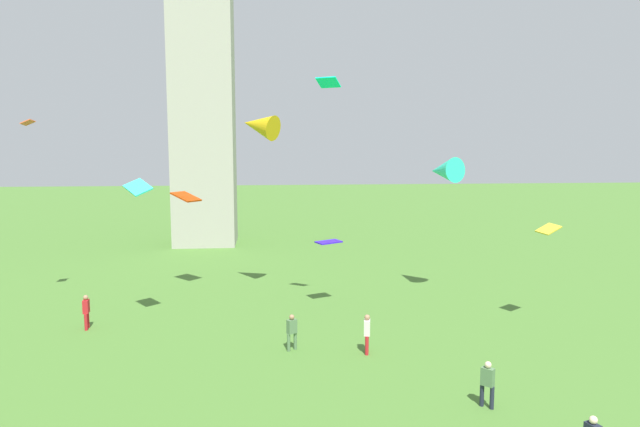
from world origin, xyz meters
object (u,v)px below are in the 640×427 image
Objects in this scene: kite_flying_0 at (138,187)px; kite_flying_2 at (443,170)px; kite_flying_3 at (28,122)px; kite_flying_4 at (329,242)px; kite_flying_8 at (186,197)px; kite_flying_7 at (328,82)px; person_0 at (292,330)px; person_3 at (367,331)px; kite_flying_5 at (549,229)px; person_2 at (487,382)px; kite_flying_1 at (259,125)px; person_4 at (86,310)px.

kite_flying_2 is at bearing 64.62° from kite_flying_0.
kite_flying_3 is at bearing -23.27° from kite_flying_2.
kite_flying_8 is (-8.66, 4.33, 2.30)m from kite_flying_4.
person_0 is at bearing 98.18° from kite_flying_7.
person_3 is at bearing 32.06° from kite_flying_2.
kite_flying_7 is (9.77, 0.14, 5.35)m from kite_flying_0.
person_0 is at bearing 17.86° from kite_flying_2.
person_3 is 1.32× the size of kite_flying_5.
kite_flying_0 reaches higher than kite_flying_8.
kite_flying_0 is 0.62× the size of kite_flying_2.
person_2 is 0.65× the size of kite_flying_2.
person_0 is 14.76m from kite_flying_2.
kite_flying_2 reaches higher than kite_flying_8.
kite_flying_5 is at bearing 96.99° from kite_flying_2.
kite_flying_0 is (-11.02, 4.98, 6.27)m from person_3.
kite_flying_3 is at bearing 60.96° from kite_flying_8.
person_2 is 1.28× the size of kite_flying_7.
kite_flying_1 reaches higher than person_0.
person_2 reaches higher than person_0.
person_2 is 1.90× the size of kite_flying_3.
kite_flying_4 is (12.85, 2.97, 2.82)m from person_4.
person_2 is 16.58m from kite_flying_7.
person_0 is at bearing 89.32° from person_3.
kite_flying_7 is at bearing 145.13° from kite_flying_5.
person_4 is 1.08× the size of kite_flying_0.
kite_flying_5 is at bearing -155.44° from kite_flying_7.
kite_flying_3 is (-12.91, -0.71, 0.11)m from kite_flying_1.
kite_flying_7 reaches higher than kite_flying_8.
kite_flying_3 reaches higher than kite_flying_0.
kite_flying_8 is (-4.69, 2.20, -4.43)m from kite_flying_1.
kite_flying_1 reaches higher than person_4.
person_2 is 14.36m from kite_flying_4.
kite_flying_2 is at bearing 124.03° from person_2.
person_2 is 1.26× the size of kite_flying_5.
kite_flying_7 is (3.66, -4.68, 2.08)m from kite_flying_1.
person_2 is 20.11m from person_4.
kite_flying_4 is 1.18× the size of kite_flying_5.
kite_flying_7 reaches higher than kite_flying_5.
kite_flying_2 is (9.71, 8.72, 6.89)m from person_0.
person_3 is at bearing 165.77° from person_2.
kite_flying_7 reaches higher than person_0.
kite_flying_7 reaches higher than person_4.
person_2 is at bearing -126.18° from kite_flying_3.
kite_flying_3 is (-14.43, 8.39, 9.72)m from person_0.
kite_flying_3 reaches higher than kite_flying_2.
person_0 is 1.26× the size of kite_flying_7.
person_0 is 1.24× the size of kite_flying_5.
kite_flying_3 is 0.67× the size of kite_flying_7.
kite_flying_0 reaches higher than person_2.
person_4 is 24.23m from kite_flying_5.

